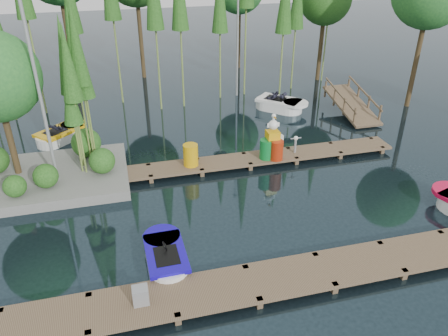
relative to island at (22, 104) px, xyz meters
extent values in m
plane|color=#1A2A31|center=(6.30, -3.29, -3.18)|extent=(90.00, 90.00, 0.00)
cube|color=brown|center=(6.30, -7.79, -2.93)|extent=(18.00, 1.50, 0.10)
cube|color=brown|center=(-0.15, -7.16, -3.13)|extent=(0.16, 0.16, 0.50)
cube|color=brown|center=(2.00, -7.16, -3.13)|extent=(0.16, 0.16, 0.50)
cube|color=brown|center=(4.15, -8.42, -3.13)|extent=(0.16, 0.16, 0.50)
cube|color=brown|center=(4.15, -7.16, -3.13)|extent=(0.16, 0.16, 0.50)
cube|color=brown|center=(6.30, -8.42, -3.13)|extent=(0.16, 0.16, 0.50)
cube|color=brown|center=(6.30, -7.16, -3.13)|extent=(0.16, 0.16, 0.50)
cube|color=brown|center=(8.45, -8.42, -3.13)|extent=(0.16, 0.16, 0.50)
cube|color=brown|center=(8.45, -7.16, -3.13)|extent=(0.16, 0.16, 0.50)
cube|color=brown|center=(10.60, -8.42, -3.13)|extent=(0.16, 0.16, 0.50)
cube|color=brown|center=(10.60, -7.16, -3.13)|extent=(0.16, 0.16, 0.50)
cube|color=brown|center=(12.75, -7.16, -3.13)|extent=(0.16, 0.16, 0.50)
cube|color=brown|center=(7.30, -0.79, -2.93)|extent=(15.00, 1.20, 0.10)
cube|color=brown|center=(0.20, -1.27, -3.13)|extent=(0.16, 0.16, 0.50)
cube|color=brown|center=(0.20, -0.31, -3.13)|extent=(0.16, 0.16, 0.50)
cube|color=brown|center=(2.23, -1.27, -3.13)|extent=(0.16, 0.16, 0.50)
cube|color=brown|center=(2.23, -0.31, -3.13)|extent=(0.16, 0.16, 0.50)
cube|color=brown|center=(4.26, -1.27, -3.13)|extent=(0.16, 0.16, 0.50)
cube|color=brown|center=(4.26, -0.31, -3.13)|extent=(0.16, 0.16, 0.50)
cube|color=brown|center=(6.28, -1.27, -3.13)|extent=(0.16, 0.16, 0.50)
cube|color=brown|center=(6.28, -0.31, -3.13)|extent=(0.16, 0.16, 0.50)
cube|color=brown|center=(8.31, -1.27, -3.13)|extent=(0.16, 0.16, 0.50)
cube|color=brown|center=(8.31, -0.31, -3.13)|extent=(0.16, 0.16, 0.50)
cube|color=brown|center=(10.34, -1.27, -3.13)|extent=(0.16, 0.16, 0.50)
cube|color=brown|center=(10.34, -0.31, -3.13)|extent=(0.16, 0.16, 0.50)
cube|color=brown|center=(12.37, -1.27, -3.13)|extent=(0.16, 0.16, 0.50)
cube|color=brown|center=(12.37, -0.31, -3.13)|extent=(0.16, 0.16, 0.50)
cube|color=brown|center=(14.40, -1.27, -3.13)|extent=(0.16, 0.16, 0.50)
cube|color=brown|center=(14.40, -0.31, -3.13)|extent=(0.16, 0.16, 0.50)
cube|color=slate|center=(0.30, -0.29, -3.00)|extent=(6.20, 4.20, 0.42)
sphere|color=#2C611E|center=(0.50, -1.29, -2.34)|extent=(0.90, 0.90, 0.90)
sphere|color=#2C611E|center=(1.90, 0.91, -2.19)|extent=(1.20, 1.20, 1.20)
sphere|color=#2C611E|center=(-0.50, -1.69, -2.39)|extent=(0.80, 0.80, 0.80)
sphere|color=#2C611E|center=(2.50, -0.69, -2.29)|extent=(1.00, 1.00, 1.00)
cylinder|color=#3E2F1A|center=(-0.70, 0.11, -1.18)|extent=(0.24, 0.24, 3.60)
cylinder|color=olive|center=(2.04, 0.27, -0.22)|extent=(0.07, 0.07, 5.93)
cone|color=#2C611E|center=(2.04, 0.27, 1.86)|extent=(0.70, 0.70, 2.97)
cylinder|color=olive|center=(1.73, 0.11, -0.35)|extent=(0.07, 0.07, 5.66)
cone|color=#2C611E|center=(1.73, 0.11, 1.63)|extent=(0.70, 0.70, 2.83)
cylinder|color=olive|center=(2.23, 0.30, -0.57)|extent=(0.07, 0.07, 5.22)
cone|color=#2C611E|center=(2.23, 0.30, 1.26)|extent=(0.70, 0.70, 2.61)
cylinder|color=olive|center=(1.85, -0.51, -0.42)|extent=(0.07, 0.07, 5.53)
cone|color=#2C611E|center=(1.85, -0.51, 1.52)|extent=(0.70, 0.70, 2.76)
cylinder|color=olive|center=(1.71, -0.39, -1.18)|extent=(0.07, 0.07, 4.01)
cone|color=#2C611E|center=(1.71, -0.39, 0.23)|extent=(0.70, 0.70, 2.01)
cylinder|color=olive|center=(2.17, 0.16, -0.13)|extent=(0.07, 0.07, 6.11)
cone|color=#2C611E|center=(2.17, 0.16, 2.01)|extent=(0.70, 0.70, 3.05)
cylinder|color=#3E2F1A|center=(19.04, 3.61, -0.15)|extent=(0.26, 0.26, 6.06)
cylinder|color=#3E2F1A|center=(16.28, 9.35, -0.67)|extent=(0.26, 0.26, 5.02)
cylinder|color=#3E2F1A|center=(12.04, 13.41, -0.53)|extent=(0.26, 0.26, 5.31)
cylinder|color=#3E2F1A|center=(5.30, 12.74, 0.05)|extent=(0.26, 0.26, 6.46)
cylinder|color=#3E2F1A|center=(0.88, 12.71, 0.24)|extent=(0.26, 0.26, 6.85)
cylinder|color=olive|center=(-0.41, 7.53, 1.65)|extent=(0.09, 0.09, 9.66)
cylinder|color=olive|center=(1.62, 8.54, 0.66)|extent=(0.09, 0.09, 7.69)
cylinder|color=olive|center=(3.67, 8.19, 1.31)|extent=(0.09, 0.09, 8.99)
cylinder|color=olive|center=(5.66, 6.58, 1.03)|extent=(0.09, 0.09, 8.44)
cylinder|color=olive|center=(6.95, 6.71, 0.93)|extent=(0.09, 0.09, 8.22)
cylinder|color=olive|center=(9.25, 7.58, 0.52)|extent=(0.09, 0.09, 7.41)
cylinder|color=olive|center=(10.79, 7.80, 1.70)|extent=(0.09, 0.09, 9.77)
cylinder|color=olive|center=(12.54, 6.54, 0.52)|extent=(0.09, 0.09, 7.40)
cylinder|color=olive|center=(13.93, 8.13, 0.39)|extent=(0.09, 0.09, 7.14)
cylinder|color=olive|center=(16.47, 9.13, 1.12)|extent=(0.09, 0.09, 8.61)
cylinder|color=gray|center=(0.80, -0.79, 0.32)|extent=(0.12, 0.12, 7.00)
cylinder|color=gray|center=(10.30, 7.71, 0.32)|extent=(0.12, 0.12, 7.00)
cube|color=brown|center=(15.30, 3.21, -2.63)|extent=(1.50, 3.94, 0.95)
cube|color=brown|center=(14.60, 1.61, -2.59)|extent=(0.08, 0.08, 0.90)
cube|color=brown|center=(14.60, 2.71, -2.48)|extent=(0.08, 0.08, 0.90)
cube|color=brown|center=(14.60, 3.81, -2.37)|extent=(0.08, 0.08, 0.90)
cube|color=brown|center=(14.60, 4.91, -2.26)|extent=(0.08, 0.08, 0.90)
cube|color=brown|center=(14.60, 3.21, -2.03)|extent=(0.06, 3.54, 0.83)
cube|color=brown|center=(16.00, 1.61, -2.59)|extent=(0.08, 0.08, 0.90)
cube|color=brown|center=(16.00, 2.71, -2.48)|extent=(0.08, 0.08, 0.90)
cube|color=brown|center=(16.00, 3.81, -2.37)|extent=(0.08, 0.08, 0.90)
cube|color=brown|center=(16.00, 4.91, -2.26)|extent=(0.08, 0.08, 0.90)
cube|color=brown|center=(16.00, 3.21, -2.03)|extent=(0.06, 3.54, 0.83)
cube|color=white|center=(4.17, -6.21, -3.00)|extent=(1.13, 1.13, 0.51)
cylinder|color=white|center=(4.16, -5.65, -3.00)|extent=(1.13, 1.13, 0.51)
cylinder|color=white|center=(4.18, -6.77, -3.00)|extent=(1.13, 1.13, 0.51)
cube|color=#1306A6|center=(4.17, -6.21, -2.72)|extent=(1.16, 1.95, 0.13)
cylinder|color=#1306A6|center=(4.16, -5.40, -2.72)|extent=(1.15, 1.15, 0.13)
cube|color=black|center=(4.17, -6.40, -2.68)|extent=(0.70, 0.93, 0.06)
torus|color=black|center=(4.17, -6.07, -2.54)|extent=(0.14, 0.26, 0.25)
cube|color=white|center=(0.56, 3.64, -2.99)|extent=(1.66, 1.66, 0.54)
cylinder|color=white|center=(0.99, 4.05, -2.99)|extent=(1.66, 1.66, 0.54)
cylinder|color=white|center=(0.14, 3.24, -2.99)|extent=(1.66, 1.66, 0.54)
cube|color=#D89E0B|center=(0.56, 3.64, -2.70)|extent=(2.30, 2.27, 0.14)
cylinder|color=#D89E0B|center=(1.19, 4.24, -2.70)|extent=(1.69, 1.69, 0.14)
cube|color=black|center=(0.42, 3.51, -2.65)|extent=(1.20, 1.19, 0.06)
torus|color=black|center=(0.67, 3.74, -2.50)|extent=(0.30, 0.29, 0.26)
imported|color=#1E1E2D|center=(0.39, 3.47, -2.41)|extent=(0.53, 0.52, 0.95)
cube|color=white|center=(11.86, 4.84, -2.97)|extent=(1.86, 1.86, 0.60)
cylinder|color=white|center=(12.34, 4.38, -2.97)|extent=(1.85, 1.85, 0.60)
cylinder|color=white|center=(11.39, 5.30, -2.97)|extent=(1.85, 1.85, 0.60)
cube|color=white|center=(11.86, 4.84, -2.64)|extent=(2.56, 2.54, 0.15)
cylinder|color=white|center=(12.55, 4.18, -2.64)|extent=(1.89, 1.89, 0.15)
cube|color=black|center=(11.71, 5.00, -2.59)|extent=(1.34, 1.33, 0.07)
torus|color=black|center=(11.98, 4.73, -2.42)|extent=(0.33, 0.33, 0.29)
imported|color=#1E1E2D|center=(11.67, 5.03, -2.37)|extent=(0.54, 0.54, 0.98)
imported|color=#1E1E2D|center=(12.21, 5.04, -2.43)|extent=(0.42, 0.41, 0.74)
cube|color=gray|center=(3.32, -7.79, -2.64)|extent=(0.40, 0.34, 0.49)
cylinder|color=#D89E0B|center=(5.93, -0.79, -2.43)|extent=(0.60, 0.60, 0.90)
cylinder|color=#0C6F28|center=(9.08, -0.98, -2.47)|extent=(0.56, 0.56, 0.83)
cylinder|color=silver|center=(9.63, -0.71, -2.47)|extent=(0.56, 0.56, 0.83)
cylinder|color=#9E240B|center=(9.45, -1.17, -2.47)|extent=(0.56, 0.56, 0.83)
cube|color=#D89E0B|center=(9.36, -0.89, -1.89)|extent=(0.51, 0.51, 0.32)
sphere|color=white|center=(9.36, -0.89, -1.45)|extent=(0.41, 0.41, 0.41)
cylinder|color=white|center=(9.36, -0.89, -1.22)|extent=(0.09, 0.09, 0.28)
sphere|color=white|center=(9.36, -0.89, -1.06)|extent=(0.19, 0.19, 0.19)
cone|color=orange|center=(9.36, -1.08, -1.08)|extent=(0.09, 0.28, 0.09)
cube|color=white|center=(9.36, -0.89, -1.45)|extent=(0.51, 0.06, 0.17)
cylinder|color=gray|center=(10.45, -0.79, -2.60)|extent=(0.10, 0.10, 0.57)
sphere|color=white|center=(10.45, -0.79, -2.21)|extent=(0.19, 0.19, 0.19)
cube|color=gray|center=(10.45, -0.79, -2.21)|extent=(0.48, 0.04, 0.04)
cone|color=orange|center=(10.45, -0.91, -2.21)|extent=(0.04, 0.10, 0.04)
camera|label=1|loc=(3.33, -16.20, 5.52)|focal=35.00mm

